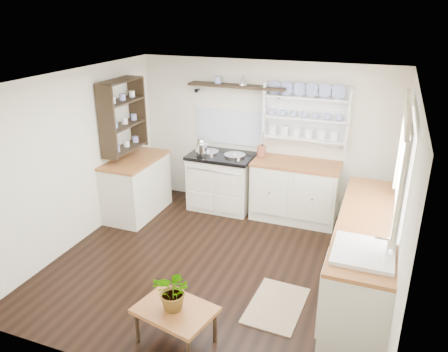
# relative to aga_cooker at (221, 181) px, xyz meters

# --- Properties ---
(floor) EXTENTS (4.00, 3.80, 0.01)m
(floor) POSITION_rel_aga_cooker_xyz_m (0.57, -1.57, -0.45)
(floor) COLOR black
(floor) RESTS_ON ground
(wall_back) EXTENTS (4.00, 0.02, 2.30)m
(wall_back) POSITION_rel_aga_cooker_xyz_m (0.57, 0.33, 0.70)
(wall_back) COLOR silver
(wall_back) RESTS_ON ground
(wall_right) EXTENTS (0.02, 3.80, 2.30)m
(wall_right) POSITION_rel_aga_cooker_xyz_m (2.57, -1.57, 0.70)
(wall_right) COLOR silver
(wall_right) RESTS_ON ground
(wall_left) EXTENTS (0.02, 3.80, 2.30)m
(wall_left) POSITION_rel_aga_cooker_xyz_m (-1.43, -1.57, 0.70)
(wall_left) COLOR silver
(wall_left) RESTS_ON ground
(ceiling) EXTENTS (4.00, 3.80, 0.01)m
(ceiling) POSITION_rel_aga_cooker_xyz_m (0.57, -1.57, 1.85)
(ceiling) COLOR white
(ceiling) RESTS_ON wall_back
(window) EXTENTS (0.08, 1.55, 1.22)m
(window) POSITION_rel_aga_cooker_xyz_m (2.52, -1.42, 1.11)
(window) COLOR white
(window) RESTS_ON wall_right
(aga_cooker) EXTENTS (0.99, 0.69, 0.92)m
(aga_cooker) POSITION_rel_aga_cooker_xyz_m (0.00, 0.00, 0.00)
(aga_cooker) COLOR silver
(aga_cooker) RESTS_ON floor
(back_cabinets) EXTENTS (1.27, 0.63, 0.90)m
(back_cabinets) POSITION_rel_aga_cooker_xyz_m (1.17, 0.03, 0.01)
(back_cabinets) COLOR beige
(back_cabinets) RESTS_ON floor
(right_cabinets) EXTENTS (0.62, 2.43, 0.90)m
(right_cabinets) POSITION_rel_aga_cooker_xyz_m (2.27, -1.47, 0.01)
(right_cabinets) COLOR beige
(right_cabinets) RESTS_ON floor
(belfast_sink) EXTENTS (0.55, 0.60, 0.45)m
(belfast_sink) POSITION_rel_aga_cooker_xyz_m (2.27, -2.22, 0.35)
(belfast_sink) COLOR white
(belfast_sink) RESTS_ON right_cabinets
(left_cabinets) EXTENTS (0.62, 1.13, 0.90)m
(left_cabinets) POSITION_rel_aga_cooker_xyz_m (-1.13, -0.67, 0.01)
(left_cabinets) COLOR beige
(left_cabinets) RESTS_ON floor
(plate_rack) EXTENTS (1.20, 0.22, 0.90)m
(plate_rack) POSITION_rel_aga_cooker_xyz_m (1.22, 0.29, 1.10)
(plate_rack) COLOR white
(plate_rack) RESTS_ON wall_back
(high_shelf) EXTENTS (1.50, 0.29, 0.16)m
(high_shelf) POSITION_rel_aga_cooker_xyz_m (0.17, 0.21, 1.46)
(high_shelf) COLOR black
(high_shelf) RESTS_ON wall_back
(left_shelving) EXTENTS (0.28, 0.80, 1.05)m
(left_shelving) POSITION_rel_aga_cooker_xyz_m (-1.27, -0.67, 1.10)
(left_shelving) COLOR black
(left_shelving) RESTS_ON wall_left
(kettle) EXTENTS (0.18, 0.18, 0.22)m
(kettle) POSITION_rel_aga_cooker_xyz_m (-0.28, -0.12, 0.59)
(kettle) COLOR silver
(kettle) RESTS_ON aga_cooker
(utensil_crock) EXTENTS (0.13, 0.13, 0.15)m
(utensil_crock) POSITION_rel_aga_cooker_xyz_m (0.61, 0.11, 0.53)
(utensil_crock) COLOR #A0513A
(utensil_crock) RESTS_ON back_cabinets
(center_table) EXTENTS (0.81, 0.65, 0.39)m
(center_table) POSITION_rel_aga_cooker_xyz_m (0.69, -2.97, -0.11)
(center_table) COLOR brown
(center_table) RESTS_ON floor
(potted_plant) EXTENTS (0.39, 0.35, 0.40)m
(potted_plant) POSITION_rel_aga_cooker_xyz_m (0.69, -2.97, 0.14)
(potted_plant) COLOR #3F7233
(potted_plant) RESTS_ON center_table
(floor_rug) EXTENTS (0.59, 0.87, 0.02)m
(floor_rug) POSITION_rel_aga_cooker_xyz_m (1.46, -2.11, -0.45)
(floor_rug) COLOR olive
(floor_rug) RESTS_ON floor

